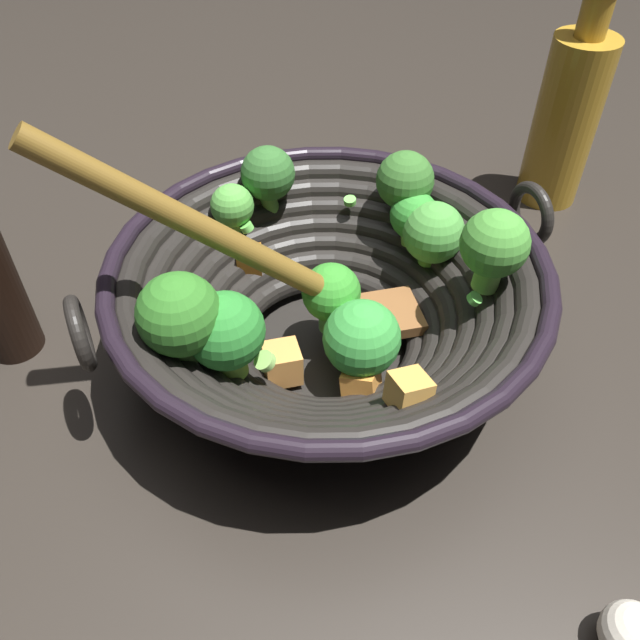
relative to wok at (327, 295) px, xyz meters
The scene contains 4 objects.
ground_plane 0.07m from the wok, 38.12° to the left, with size 4.00×4.00×0.00m, color #28231E.
wok is the anchor object (origin of this frame).
cooking_oil_bottle 0.34m from the wok, 162.01° to the left, with size 0.06×0.06×0.23m.
garlic_bulb 0.30m from the wok, 63.97° to the left, with size 0.04×0.04×0.04m, color silver.
Camera 1 is at (0.34, 0.17, 0.41)m, focal length 36.87 mm.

